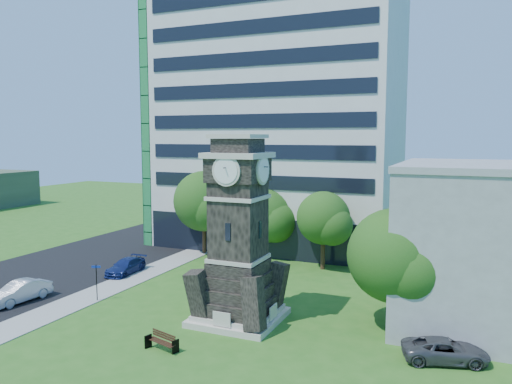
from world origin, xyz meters
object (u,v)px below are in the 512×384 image
at_px(clock_tower, 238,242).
at_px(park_bench, 162,341).
at_px(car_east_lot, 445,350).
at_px(street_sign, 96,278).
at_px(car_street_north, 126,266).
at_px(car_street_mid, 20,292).

distance_m(clock_tower, park_bench, 7.84).
relative_size(car_east_lot, street_sign, 1.65).
bearing_deg(car_east_lot, park_bench, 91.20).
bearing_deg(car_east_lot, clock_tower, 68.31).
height_order(park_bench, street_sign, street_sign).
height_order(car_east_lot, street_sign, street_sign).
height_order(clock_tower, car_east_lot, clock_tower).
height_order(car_street_north, park_bench, car_street_north).
height_order(car_street_mid, car_street_north, car_street_mid).
bearing_deg(car_street_mid, car_east_lot, 9.63).
distance_m(park_bench, street_sign, 10.73).
bearing_deg(street_sign, clock_tower, -21.10).
height_order(clock_tower, street_sign, clock_tower).
bearing_deg(clock_tower, street_sign, -176.63).
bearing_deg(car_street_mid, car_street_north, 81.76).
xyz_separation_m(clock_tower, car_east_lot, (12.83, -1.09, -4.65)).
distance_m(clock_tower, car_street_mid, 17.22).
distance_m(clock_tower, street_sign, 11.84).
distance_m(car_street_mid, car_street_north, 9.53).
bearing_deg(park_bench, street_sign, 166.40).
relative_size(car_street_north, car_east_lot, 1.00).
bearing_deg(car_street_north, street_sign, -71.29).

